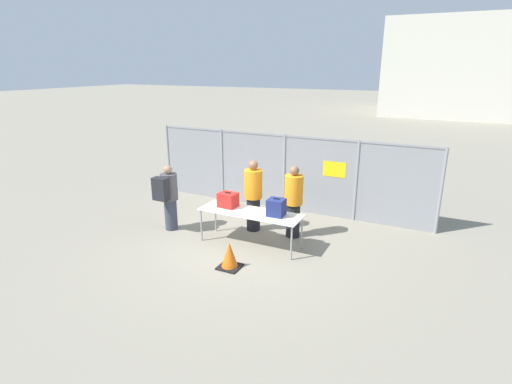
% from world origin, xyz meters
% --- Properties ---
extents(ground_plane, '(120.00, 120.00, 0.00)m').
position_xyz_m(ground_plane, '(0.00, 0.00, 0.00)').
color(ground_plane, gray).
extents(fence_section, '(7.97, 0.07, 2.10)m').
position_xyz_m(fence_section, '(0.01, 2.68, 1.10)').
color(fence_section, gray).
rests_on(fence_section, ground_plane).
extents(inspection_table, '(2.33, 0.74, 0.78)m').
position_xyz_m(inspection_table, '(0.22, 0.16, 0.73)').
color(inspection_table, silver).
rests_on(inspection_table, ground_plane).
extents(suitcase_red, '(0.43, 0.36, 0.35)m').
position_xyz_m(suitcase_red, '(-0.39, 0.24, 0.95)').
color(suitcase_red, red).
rests_on(suitcase_red, inspection_table).
extents(suitcase_navy, '(0.36, 0.35, 0.39)m').
position_xyz_m(suitcase_navy, '(0.82, 0.21, 0.97)').
color(suitcase_navy, navy).
rests_on(suitcase_navy, inspection_table).
extents(traveler_hooded, '(0.40, 0.62, 1.62)m').
position_xyz_m(traveler_hooded, '(-1.94, 0.05, 0.89)').
color(traveler_hooded, '#383D4C').
rests_on(traveler_hooded, ground_plane).
extents(security_worker_near, '(0.43, 0.43, 1.74)m').
position_xyz_m(security_worker_near, '(-0.10, 0.95, 0.90)').
color(security_worker_near, black).
rests_on(security_worker_near, ground_plane).
extents(security_worker_far, '(0.42, 0.42, 1.71)m').
position_xyz_m(security_worker_far, '(0.91, 1.01, 0.88)').
color(security_worker_far, black).
rests_on(security_worker_far, ground_plane).
extents(utility_trailer, '(4.21, 1.95, 0.69)m').
position_xyz_m(utility_trailer, '(1.48, 4.60, 0.40)').
color(utility_trailer, '#4C6B47').
rests_on(utility_trailer, ground_plane).
extents(distant_hangar, '(10.20, 11.01, 7.32)m').
position_xyz_m(distant_hangar, '(3.68, 30.83, 3.66)').
color(distant_hangar, beige).
rests_on(distant_hangar, ground_plane).
extents(traffic_cone, '(0.44, 0.44, 0.55)m').
position_xyz_m(traffic_cone, '(0.34, -0.99, 0.25)').
color(traffic_cone, black).
rests_on(traffic_cone, ground_plane).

